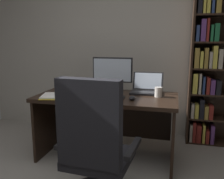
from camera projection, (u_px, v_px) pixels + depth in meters
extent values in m
cube|color=#B2ADA3|center=(131.00, 43.00, 3.50)|extent=(5.03, 0.12, 2.56)
cube|color=black|center=(107.00, 97.00, 2.73)|extent=(1.53, 0.73, 0.04)
cube|color=black|center=(48.00, 123.00, 2.97)|extent=(0.03, 0.67, 0.69)
cube|color=black|center=(173.00, 135.00, 2.62)|extent=(0.03, 0.67, 0.69)
cube|color=black|center=(114.00, 117.00, 3.11)|extent=(1.41, 0.03, 0.48)
cube|color=black|center=(191.00, 68.00, 3.16)|extent=(0.02, 0.28, 1.95)
cube|color=gray|center=(191.00, 132.00, 3.26)|extent=(0.03, 0.16, 0.23)
cube|color=maroon|center=(194.00, 131.00, 3.26)|extent=(0.04, 0.18, 0.26)
cube|color=maroon|center=(198.00, 133.00, 3.24)|extent=(0.06, 0.16, 0.23)
cube|color=gold|center=(203.00, 132.00, 3.24)|extent=(0.03, 0.19, 0.23)
cube|color=maroon|center=(207.00, 135.00, 3.24)|extent=(0.04, 0.19, 0.17)
cube|color=#512D66|center=(212.00, 133.00, 3.23)|extent=(0.04, 0.22, 0.23)
cube|color=gray|center=(192.00, 110.00, 3.21)|extent=(0.04, 0.18, 0.18)
cube|color=gold|center=(196.00, 110.00, 3.22)|extent=(0.04, 0.22, 0.18)
cube|color=black|center=(201.00, 108.00, 3.20)|extent=(0.05, 0.22, 0.25)
cube|color=olive|center=(206.00, 111.00, 3.18)|extent=(0.05, 0.20, 0.17)
cube|color=maroon|center=(210.00, 112.00, 3.16)|extent=(0.05, 0.17, 0.17)
cube|color=gold|center=(195.00, 83.00, 3.16)|extent=(0.05, 0.22, 0.25)
cube|color=gray|center=(200.00, 83.00, 3.13)|extent=(0.03, 0.18, 0.25)
cube|color=navy|center=(203.00, 85.00, 3.14)|extent=(0.03, 0.22, 0.21)
cube|color=maroon|center=(207.00, 85.00, 3.13)|extent=(0.04, 0.22, 0.21)
cube|color=#512D66|center=(212.00, 87.00, 3.10)|extent=(0.05, 0.18, 0.18)
cube|color=black|center=(218.00, 87.00, 3.08)|extent=(0.06, 0.18, 0.17)
cube|color=olive|center=(196.00, 58.00, 3.09)|extent=(0.05, 0.20, 0.24)
cube|color=gold|center=(201.00, 59.00, 3.08)|extent=(0.04, 0.20, 0.20)
cube|color=olive|center=(206.00, 58.00, 3.05)|extent=(0.04, 0.17, 0.25)
cube|color=gray|center=(210.00, 60.00, 3.03)|extent=(0.03, 0.16, 0.20)
cube|color=gold|center=(214.00, 57.00, 3.03)|extent=(0.05, 0.20, 0.27)
cube|color=gray|center=(220.00, 59.00, 3.03)|extent=(0.05, 0.22, 0.23)
cube|color=navy|center=(197.00, 34.00, 3.04)|extent=(0.04, 0.22, 0.19)
cube|color=#512D66|center=(203.00, 31.00, 3.01)|extent=(0.05, 0.20, 0.26)
cube|color=maroon|center=(207.00, 30.00, 3.00)|extent=(0.03, 0.20, 0.27)
cube|color=#195633|center=(211.00, 33.00, 2.99)|extent=(0.03, 0.19, 0.19)
cube|color=#195633|center=(216.00, 33.00, 2.96)|extent=(0.05, 0.17, 0.21)
cube|color=black|center=(200.00, 4.00, 2.95)|extent=(0.05, 0.17, 0.24)
cube|color=gold|center=(204.00, 2.00, 2.93)|extent=(0.03, 0.17, 0.27)
cube|color=gold|center=(208.00, 3.00, 2.93)|extent=(0.04, 0.19, 0.25)
cube|color=navy|center=(213.00, 4.00, 2.93)|extent=(0.03, 0.21, 0.22)
cube|color=olive|center=(218.00, 2.00, 2.91)|extent=(0.06, 0.20, 0.26)
cylinder|color=black|center=(100.00, 178.00, 2.06)|extent=(0.06, 0.06, 0.30)
cube|color=black|center=(100.00, 158.00, 2.02)|extent=(0.53, 0.51, 0.07)
cube|color=black|center=(89.00, 124.00, 1.77)|extent=(0.48, 0.13, 0.65)
cube|color=black|center=(68.00, 139.00, 2.09)|extent=(0.08, 0.39, 0.04)
cube|color=black|center=(133.00, 148.00, 1.91)|extent=(0.08, 0.39, 0.04)
cube|color=black|center=(112.00, 90.00, 2.94)|extent=(0.22, 0.16, 0.02)
cylinder|color=black|center=(112.00, 86.00, 2.93)|extent=(0.04, 0.04, 0.09)
cube|color=black|center=(112.00, 70.00, 2.90)|extent=(0.47, 0.02, 0.29)
cube|color=silver|center=(112.00, 70.00, 2.88)|extent=(0.44, 0.00, 0.26)
cube|color=black|center=(146.00, 93.00, 2.80)|extent=(0.35, 0.22, 0.02)
cube|color=#2D2D30|center=(146.00, 92.00, 2.79)|extent=(0.30, 0.12, 0.00)
cube|color=black|center=(148.00, 81.00, 2.93)|extent=(0.35, 0.08, 0.20)
cube|color=silver|center=(148.00, 81.00, 2.92)|extent=(0.32, 0.07, 0.18)
cube|color=black|center=(104.00, 97.00, 2.59)|extent=(0.42, 0.15, 0.02)
ellipsoid|color=black|center=(132.00, 98.00, 2.52)|extent=(0.06, 0.10, 0.04)
cube|color=black|center=(69.00, 89.00, 3.05)|extent=(0.14, 0.12, 0.01)
cube|color=black|center=(67.00, 89.00, 3.01)|extent=(0.26, 0.01, 0.01)
cube|color=#DB422D|center=(72.00, 82.00, 3.14)|extent=(0.29, 0.20, 0.09)
cube|color=white|center=(72.00, 82.00, 3.13)|extent=(0.27, 0.18, 0.08)
cube|color=yellow|center=(53.00, 97.00, 2.65)|extent=(0.30, 0.33, 0.01)
cube|color=yellow|center=(75.00, 97.00, 2.65)|extent=(0.30, 0.33, 0.01)
cube|color=white|center=(53.00, 96.00, 2.65)|extent=(0.28, 0.31, 0.02)
cube|color=white|center=(74.00, 95.00, 2.65)|extent=(0.28, 0.31, 0.02)
cylinder|color=#B7B7BC|center=(64.00, 96.00, 2.65)|extent=(0.09, 0.25, 0.02)
cube|color=white|center=(90.00, 94.00, 2.76)|extent=(0.16, 0.22, 0.01)
cylinder|color=navy|center=(92.00, 94.00, 2.75)|extent=(0.14, 0.04, 0.01)
cylinder|color=silver|center=(158.00, 92.00, 2.64)|extent=(0.08, 0.08, 0.11)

